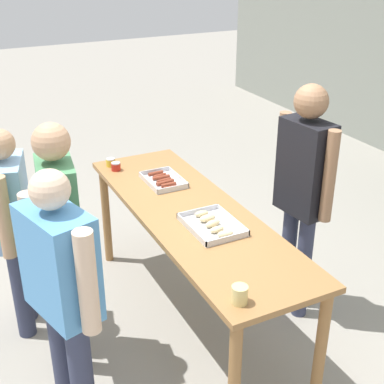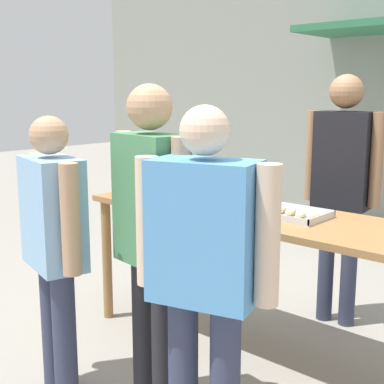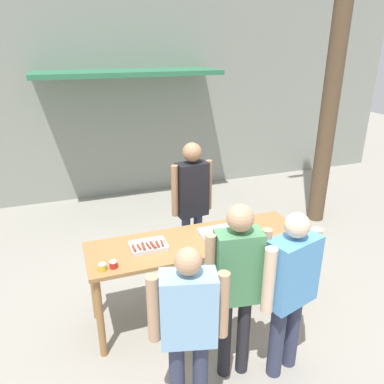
% 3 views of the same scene
% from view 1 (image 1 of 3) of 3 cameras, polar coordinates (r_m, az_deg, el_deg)
% --- Properties ---
extents(ground_plane, '(24.00, 24.00, 0.00)m').
position_cam_1_polar(ground_plane, '(4.21, -0.00, -13.47)').
color(ground_plane, gray).
extents(serving_table, '(2.33, 0.71, 0.94)m').
position_cam_1_polar(serving_table, '(3.75, -0.00, -3.69)').
color(serving_table, olive).
rests_on(serving_table, ground).
extents(food_tray_sausages, '(0.37, 0.26, 0.04)m').
position_cam_1_polar(food_tray_sausages, '(4.13, -3.07, 1.21)').
color(food_tray_sausages, silver).
rests_on(food_tray_sausages, serving_table).
extents(food_tray_buns, '(0.42, 0.32, 0.05)m').
position_cam_1_polar(food_tray_buns, '(3.49, 2.18, -3.52)').
color(food_tray_buns, silver).
rests_on(food_tray_buns, serving_table).
extents(condiment_jar_mustard, '(0.08, 0.08, 0.07)m').
position_cam_1_polar(condiment_jar_mustard, '(4.47, -8.66, 3.15)').
color(condiment_jar_mustard, gold).
rests_on(condiment_jar_mustard, serving_table).
extents(condiment_jar_ketchup, '(0.08, 0.08, 0.07)m').
position_cam_1_polar(condiment_jar_ketchup, '(4.38, -8.12, 2.71)').
color(condiment_jar_ketchup, '#B22319').
rests_on(condiment_jar_ketchup, serving_table).
extents(beer_cup, '(0.09, 0.09, 0.10)m').
position_cam_1_polar(beer_cup, '(2.81, 5.10, -10.85)').
color(beer_cup, '#DBC67A').
rests_on(beer_cup, serving_table).
extents(person_server_behind_table, '(0.55, 0.25, 1.79)m').
position_cam_1_polar(person_server_behind_table, '(3.85, 11.78, 1.01)').
color(person_server_behind_table, '#333851').
rests_on(person_server_behind_table, ground).
extents(person_customer_holding_hotdog, '(0.60, 0.33, 1.55)m').
position_cam_1_polar(person_customer_holding_hotdog, '(3.86, -18.70, -2.64)').
color(person_customer_holding_hotdog, '#333851').
rests_on(person_customer_holding_hotdog, ground).
extents(person_customer_with_cup, '(0.64, 0.37, 1.62)m').
position_cam_1_polar(person_customer_with_cup, '(3.02, -13.74, -9.45)').
color(person_customer_with_cup, '#333851').
rests_on(person_customer_with_cup, ground).
extents(person_customer_waiting_in_line, '(0.56, 0.27, 1.71)m').
position_cam_1_polar(person_customer_waiting_in_line, '(3.38, -13.74, -3.87)').
color(person_customer_waiting_in_line, '#232328').
rests_on(person_customer_waiting_in_line, ground).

